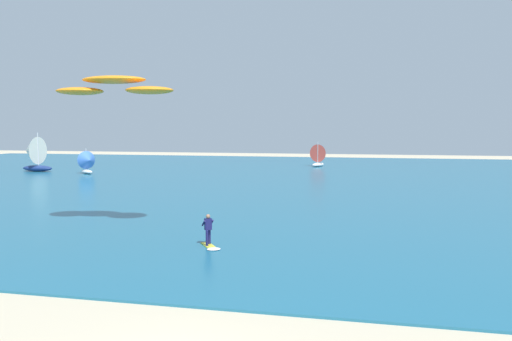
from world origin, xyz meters
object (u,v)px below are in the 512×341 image
at_px(sailboat_leading, 320,155).
at_px(kite, 114,86).
at_px(kitesurfer, 209,235).
at_px(sailboat_anchored_offshore, 88,162).
at_px(sailboat_far_right, 33,154).

bearing_deg(sailboat_leading, kite, -97.89).
distance_m(kitesurfer, sailboat_anchored_offshore, 45.96).
distance_m(kite, sailboat_leading, 53.87).
distance_m(kitesurfer, kite, 10.88).
xyz_separation_m(sailboat_far_right, sailboat_anchored_offshore, (9.85, -2.02, -0.95)).
bearing_deg(sailboat_anchored_offshore, kite, -56.51).
bearing_deg(sailboat_leading, sailboat_anchored_offshore, -145.74).
bearing_deg(kite, sailboat_leading, 82.11).
bearing_deg(kite, sailboat_anchored_offshore, 123.49).
relative_size(kite, sailboat_leading, 1.84).
height_order(kitesurfer, sailboat_anchored_offshore, sailboat_anchored_offshore).
bearing_deg(sailboat_far_right, sailboat_leading, 24.60).
xyz_separation_m(sailboat_leading, sailboat_anchored_offshore, (-29.20, -19.89, -0.26)).
distance_m(sailboat_far_right, sailboat_anchored_offshore, 10.10).
height_order(sailboat_far_right, sailboat_anchored_offshore, sailboat_far_right).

